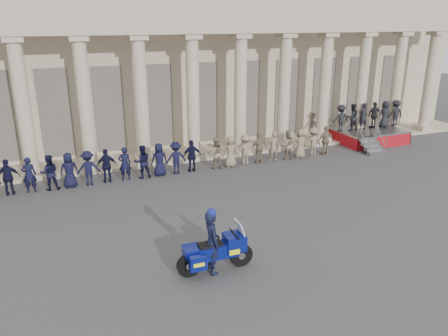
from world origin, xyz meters
TOP-DOWN VIEW (x-y plane):
  - ground at (0.00, 0.00)m, footprint 90.00×90.00m
  - building at (-0.00, 14.74)m, footprint 40.00×12.50m
  - officer_rank at (-1.39, 6.18)m, footprint 20.39×0.59m
  - reviewing_stand at (11.97, 7.38)m, footprint 5.02×3.77m
  - motorcycle at (-1.48, -2.45)m, footprint 2.30×0.94m
  - rider at (-1.61, -2.45)m, footprint 0.47×0.70m

SIDE VIEW (x-z plane):
  - ground at x=0.00m, z-range 0.00..0.00m
  - motorcycle at x=-1.48m, z-range -0.10..1.38m
  - officer_rank at x=-1.39m, z-range 0.00..1.55m
  - rider at x=-1.61m, z-range -0.01..1.99m
  - reviewing_stand at x=11.97m, z-range 0.13..2.47m
  - building at x=0.00m, z-range 0.02..9.02m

